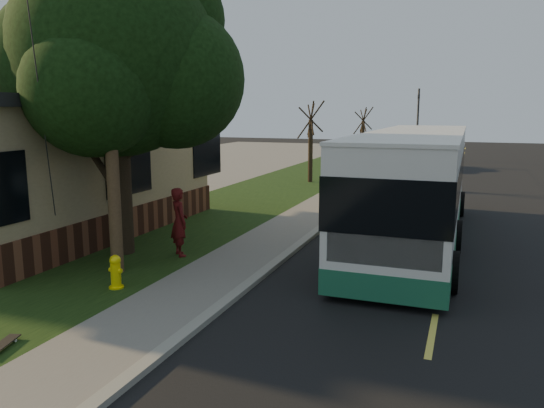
{
  "coord_description": "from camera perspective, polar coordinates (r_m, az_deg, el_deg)",
  "views": [
    {
      "loc": [
        4.41,
        -9.15,
        3.89
      ],
      "look_at": [
        -0.26,
        3.41,
        1.5
      ],
      "focal_mm": 35.0,
      "sensor_mm": 36.0,
      "label": 1
    }
  ],
  "objects": [
    {
      "name": "utility_pole",
      "position": [
        12.76,
        -17.31,
        13.0
      ],
      "size": [
        2.86,
        3.21,
        9.07
      ],
      "color": "#473321",
      "rests_on": "ground"
    },
    {
      "name": "dumpster",
      "position": [
        20.96,
        -21.53,
        0.58
      ],
      "size": [
        1.62,
        1.4,
        1.26
      ],
      "color": "black",
      "rests_on": "building_lot"
    },
    {
      "name": "bare_tree_near",
      "position": [
        28.33,
        4.17,
        6.57
      ],
      "size": [
        1.38,
        1.21,
        4.31
      ],
      "color": "black",
      "rests_on": "grass_verge"
    },
    {
      "name": "traffic_signal",
      "position": [
        43.33,
        15.4,
        8.81
      ],
      "size": [
        0.18,
        0.22,
        5.5
      ],
      "color": "#2D2D30",
      "rests_on": "ground"
    },
    {
      "name": "distant_car",
      "position": [
        36.95,
        16.15,
        5.0
      ],
      "size": [
        2.46,
        5.13,
        1.69
      ],
      "primitive_type": "imported",
      "rotation": [
        0.0,
        0.0,
        0.1
      ],
      "color": "black",
      "rests_on": "ground"
    },
    {
      "name": "bare_tree_far",
      "position": [
        39.89,
        9.74,
        7.27
      ],
      "size": [
        1.38,
        1.21,
        4.03
      ],
      "color": "black",
      "rests_on": "grass_verge"
    },
    {
      "name": "leafy_tree",
      "position": [
        14.64,
        -16.13,
        14.74
      ],
      "size": [
        6.3,
        6.0,
        7.8
      ],
      "color": "black",
      "rests_on": "grass_verge"
    },
    {
      "name": "sidewalk",
      "position": [
        20.27,
        4.53,
        -0.86
      ],
      "size": [
        2.0,
        80.0,
        0.08
      ],
      "primitive_type": "cube",
      "color": "slate",
      "rests_on": "ground"
    },
    {
      "name": "transit_bus",
      "position": [
        16.19,
        15.12,
        2.15
      ],
      "size": [
        2.79,
        12.09,
        3.27
      ],
      "color": "silver",
      "rests_on": "ground"
    },
    {
      "name": "building_lot",
      "position": [
        27.19,
        -23.99,
        1.06
      ],
      "size": [
        15.0,
        80.0,
        0.04
      ],
      "primitive_type": "cube",
      "color": "slate",
      "rests_on": "ground"
    },
    {
      "name": "fire_hydrant",
      "position": [
        12.03,
        -16.47,
        -7.01
      ],
      "size": [
        0.32,
        0.32,
        0.74
      ],
      "color": "yellow",
      "rests_on": "grass_verge"
    },
    {
      "name": "road",
      "position": [
        19.54,
        18.78,
        -1.9
      ],
      "size": [
        8.0,
        80.0,
        0.01
      ],
      "primitive_type": "cube",
      "color": "black",
      "rests_on": "ground"
    },
    {
      "name": "skateboarder",
      "position": [
        14.15,
        -9.94,
        -1.91
      ],
      "size": [
        0.78,
        0.77,
        1.82
      ],
      "primitive_type": "imported",
      "rotation": [
        0.0,
        0.0,
        2.39
      ],
      "color": "#501010",
      "rests_on": "grass_verge"
    },
    {
      "name": "curb",
      "position": [
        20.02,
        7.28,
        -0.99
      ],
      "size": [
        0.25,
        80.0,
        0.12
      ],
      "primitive_type": "cube",
      "color": "gray",
      "rests_on": "ground"
    },
    {
      "name": "grass_verge",
      "position": [
        21.47,
        -4.49,
        -0.26
      ],
      "size": [
        5.0,
        80.0,
        0.07
      ],
      "primitive_type": "cube",
      "color": "black",
      "rests_on": "ground"
    },
    {
      "name": "skateboard_main",
      "position": [
        9.9,
        -27.07,
        -13.38
      ],
      "size": [
        0.42,
        0.84,
        0.08
      ],
      "color": "black",
      "rests_on": "grass_verge"
    },
    {
      "name": "ground",
      "position": [
        10.87,
        -5.09,
        -10.89
      ],
      "size": [
        120.0,
        120.0,
        0.0
      ],
      "primitive_type": "plane",
      "color": "black",
      "rests_on": "ground"
    }
  ]
}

